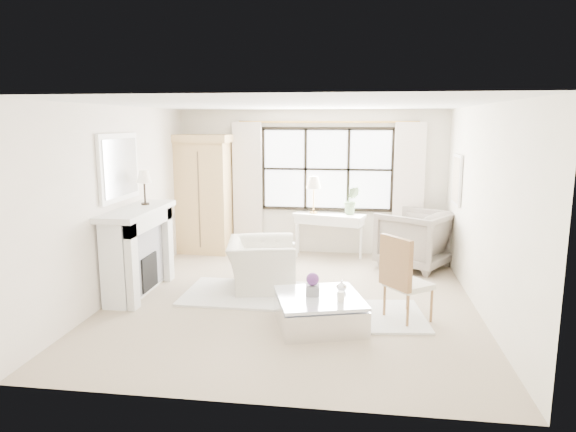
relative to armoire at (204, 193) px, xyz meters
name	(u,v)px	position (x,y,z in m)	size (l,w,h in m)	color
floor	(292,300)	(2.02, -2.48, -1.14)	(5.50, 5.50, 0.00)	tan
ceiling	(292,104)	(2.02, -2.48, 1.56)	(5.50, 5.50, 0.00)	white
wall_back	(311,182)	(2.02, 0.27, 0.21)	(5.00, 5.00, 0.00)	silver
wall_front	(250,257)	(2.02, -5.23, 0.21)	(5.00, 5.00, 0.00)	silver
wall_left	(119,202)	(-0.48, -2.48, 0.21)	(5.50, 5.50, 0.00)	silver
wall_right	(483,210)	(4.52, -2.48, 0.21)	(5.50, 5.50, 0.00)	white
window_pane	(327,169)	(2.32, 0.25, 0.46)	(2.40, 0.02, 1.50)	white
window_frame	(327,169)	(2.32, 0.24, 0.46)	(2.50, 0.04, 1.50)	black
curtain_rod	(327,122)	(2.32, 0.19, 1.33)	(0.04, 0.04, 3.30)	#BA8B40
curtain_left	(248,188)	(0.82, 0.17, 0.10)	(0.55, 0.10, 2.47)	beige
curtain_right	(408,191)	(3.82, 0.17, 0.10)	(0.55, 0.10, 2.47)	white
fireplace	(137,250)	(-0.26, -2.48, -0.49)	(0.58, 1.66, 1.26)	silver
mirror_frame	(119,167)	(-0.45, -2.48, 0.70)	(0.05, 1.15, 0.95)	white
mirror_glass	(121,167)	(-0.42, -2.48, 0.70)	(0.02, 1.00, 0.80)	silver
art_frame	(457,180)	(4.49, -0.78, 0.41)	(0.04, 0.62, 0.82)	silver
art_canvas	(456,180)	(4.47, -0.78, 0.41)	(0.01, 0.52, 0.72)	beige
mantel_lamp	(144,178)	(-0.23, -2.17, 0.51)	(0.22, 0.22, 0.51)	black
armoire	(204,193)	(0.00, 0.00, 0.00)	(1.16, 0.77, 2.24)	tan
console_table	(329,235)	(2.39, 0.00, -0.74)	(1.37, 0.78, 0.80)	white
console_lamp	(314,183)	(2.09, 0.02, 0.22)	(0.28, 0.28, 0.69)	#AD823C
orchid_plant	(352,200)	(2.79, -0.01, -0.08)	(0.29, 0.23, 0.52)	#617D53
side_table	(283,253)	(1.69, -1.18, -0.81)	(0.40, 0.40, 0.51)	white
rug_left	(247,294)	(1.34, -2.36, -1.12)	(1.79, 1.26, 0.03)	silver
rug_right	(364,316)	(3.02, -3.00, -1.13)	(1.53, 1.14, 0.03)	silver
club_armchair	(262,264)	(1.49, -2.02, -0.77)	(1.12, 0.98, 0.73)	beige
wingback_chair	(415,239)	(3.89, -0.54, -0.65)	(1.06, 1.09, 0.99)	gray
french_chair	(406,296)	(3.54, -3.03, -0.83)	(0.68, 0.68, 1.08)	#986C3F
coffee_table	(319,311)	(2.47, -3.37, -0.96)	(1.24, 1.24, 0.38)	silver
planter_box	(313,290)	(2.38, -3.34, -0.70)	(0.17, 0.17, 0.12)	slate
planter_flowers	(313,279)	(2.38, -3.34, -0.56)	(0.16, 0.16, 0.16)	#612F76
pillar_candle	(341,296)	(2.73, -3.52, -0.70)	(0.08, 0.08, 0.12)	white
coffee_vase	(342,286)	(2.73, -3.13, -0.69)	(0.13, 0.13, 0.14)	white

